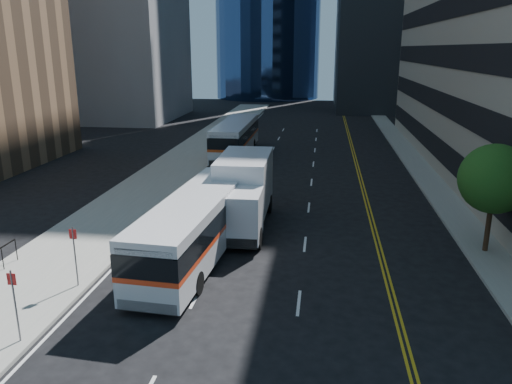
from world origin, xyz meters
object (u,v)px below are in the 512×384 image
street_tree (495,179)px  bus_front (197,225)px  box_truck (242,192)px  bus_rear (236,137)px

street_tree → bus_front: (-13.37, -2.33, -2.03)m
bus_front → box_truck: bearing=77.1°
street_tree → box_truck: bearing=169.9°
bus_front → bus_rear: bearing=99.6°
box_truck → bus_rear: bearing=100.0°
bus_rear → box_truck: bearing=-79.1°
street_tree → box_truck: (-12.00, 2.14, -1.68)m
bus_front → box_truck: 4.69m
box_truck → street_tree: bearing=-11.1°
street_tree → bus_rear: size_ratio=0.43×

